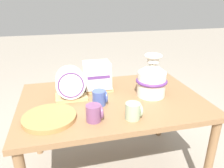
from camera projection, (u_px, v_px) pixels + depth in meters
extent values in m
cube|color=olive|center=(112.00, 101.00, 1.56)|extent=(1.28, 0.85, 0.03)
cylinder|color=olive|center=(210.00, 159.00, 1.47)|extent=(0.06, 0.06, 0.62)
cylinder|color=olive|center=(36.00, 123.00, 1.89)|extent=(0.06, 0.06, 0.62)
cylinder|color=olive|center=(161.00, 108.00, 2.15)|extent=(0.06, 0.06, 0.62)
cylinder|color=white|center=(151.00, 84.00, 1.57)|extent=(0.20, 0.20, 0.18)
cone|color=white|center=(153.00, 67.00, 1.52)|extent=(0.20, 0.20, 0.07)
cylinder|color=white|center=(153.00, 59.00, 1.50)|extent=(0.08, 0.08, 0.05)
torus|color=white|center=(153.00, 56.00, 1.49)|extent=(0.12, 0.12, 0.02)
torus|color=#60337A|center=(152.00, 81.00, 1.56)|extent=(0.23, 0.23, 0.02)
cube|color=tan|center=(71.00, 97.00, 1.55)|extent=(0.22, 0.15, 0.02)
cylinder|color=tan|center=(60.00, 88.00, 1.56)|extent=(0.01, 0.01, 0.07)
cylinder|color=tan|center=(81.00, 86.00, 1.60)|extent=(0.01, 0.01, 0.07)
cylinder|color=silver|center=(71.00, 85.00, 1.45)|extent=(0.20, 0.04, 0.20)
torus|color=#5B3375|center=(71.00, 85.00, 1.45)|extent=(0.17, 0.04, 0.17)
cylinder|color=silver|center=(71.00, 84.00, 1.48)|extent=(0.20, 0.04, 0.20)
cylinder|color=silver|center=(70.00, 82.00, 1.50)|extent=(0.20, 0.04, 0.20)
cylinder|color=silver|center=(70.00, 80.00, 1.53)|extent=(0.20, 0.04, 0.20)
cylinder|color=silver|center=(70.00, 79.00, 1.56)|extent=(0.20, 0.04, 0.20)
cube|color=tan|center=(98.00, 88.00, 1.69)|extent=(0.22, 0.15, 0.02)
cylinder|color=tan|center=(86.00, 81.00, 1.70)|extent=(0.01, 0.01, 0.07)
cylinder|color=tan|center=(106.00, 79.00, 1.74)|extent=(0.01, 0.01, 0.07)
cube|color=silver|center=(99.00, 78.00, 1.59)|extent=(0.20, 0.04, 0.20)
cube|color=silver|center=(98.00, 76.00, 1.62)|extent=(0.20, 0.04, 0.20)
cube|color=silver|center=(97.00, 75.00, 1.64)|extent=(0.20, 0.04, 0.20)
cube|color=silver|center=(96.00, 73.00, 1.67)|extent=(0.20, 0.04, 0.20)
cube|color=silver|center=(96.00, 72.00, 1.70)|extent=(0.20, 0.04, 0.20)
cube|color=#5B3375|center=(99.00, 78.00, 1.59)|extent=(0.17, 0.01, 0.02)
cylinder|color=#AD7F47|center=(50.00, 119.00, 1.28)|extent=(0.31, 0.31, 0.01)
cylinder|color=#AD7F47|center=(49.00, 118.00, 1.28)|extent=(0.31, 0.31, 0.01)
cylinder|color=#AD7F47|center=(49.00, 116.00, 1.28)|extent=(0.31, 0.31, 0.01)
cylinder|color=#9EB28E|center=(133.00, 111.00, 1.28)|extent=(0.09, 0.09, 0.10)
torus|color=#9EB28E|center=(140.00, 110.00, 1.29)|extent=(0.02, 0.08, 0.08)
cylinder|color=#42569E|center=(99.00, 98.00, 1.44)|extent=(0.09, 0.09, 0.10)
torus|color=#42569E|center=(106.00, 97.00, 1.45)|extent=(0.02, 0.08, 0.08)
cylinder|color=#7A4770|center=(94.00, 113.00, 1.26)|extent=(0.09, 0.09, 0.10)
torus|color=#7A4770|center=(101.00, 112.00, 1.27)|extent=(0.02, 0.08, 0.08)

